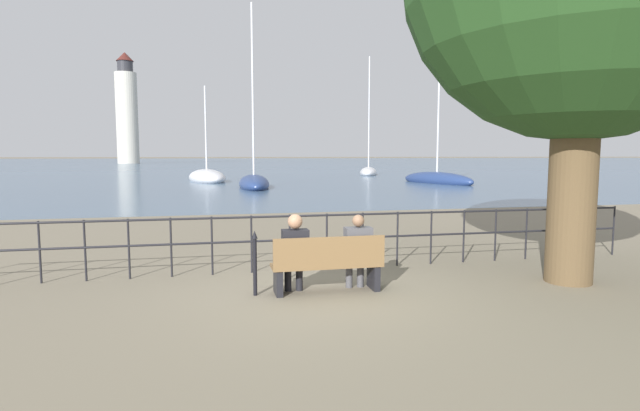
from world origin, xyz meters
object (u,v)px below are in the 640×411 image
Objects in this scene: park_bench at (328,265)px; sailboat_1 at (254,183)px; seated_person_left at (295,250)px; seated_person_right at (357,249)px; sailboat_0 at (207,178)px; closed_umbrella at (255,259)px; harbor_lighthouse at (127,112)px; sailboat_3 at (368,172)px; sailboat_2 at (437,179)px.

sailboat_1 is (1.00, 25.55, -0.11)m from park_bench.
seated_person_left reaches higher than seated_person_right.
seated_person_left is 0.15× the size of sailboat_0.
seated_person_right is 1.21× the size of closed_umbrella.
seated_person_left is 1.00m from seated_person_right.
seated_person_right is at bearing -79.87° from harbor_lighthouse.
harbor_lighthouse reaches higher than seated_person_right.
park_bench is 45.82m from sailboat_3.
park_bench is at bearing -171.25° from seated_person_right.
closed_umbrella is at bearing 175.78° from park_bench.
harbor_lighthouse is at bearing 99.90° from park_bench.
seated_person_left reaches higher than park_bench.
sailboat_3 is (15.15, 43.34, -0.33)m from seated_person_left.
seated_person_right is at bearing 0.06° from seated_person_left.
sailboat_2 is 15.92m from sailboat_3.
sailboat_0 is (-1.58, 33.91, -0.38)m from seated_person_left.
sailboat_2 is at bearing 10.34° from sailboat_1.
sailboat_2 reaches higher than closed_umbrella.
sailboat_2 is at bearing -69.43° from sailboat_3.
sailboat_1 is 102.12m from harbor_lighthouse.
sailboat_0 is at bearing 93.51° from park_bench.
park_bench is 31.29m from sailboat_2.
closed_umbrella is (-1.12, 0.08, 0.13)m from park_bench.
park_bench is 0.56m from seated_person_right.
sailboat_1 is at bearing -77.05° from harbor_lighthouse.
seated_person_right is 0.04× the size of harbor_lighthouse.
seated_person_right is (0.50, 0.08, 0.23)m from park_bench.
seated_person_right reaches higher than closed_umbrella.
seated_person_right is (1.00, 0.00, -0.02)m from seated_person_left.
seated_person_left is 0.10× the size of sailboat_2.
harbor_lighthouse is (-21.71, 124.35, 12.15)m from park_bench.
seated_person_right is 0.10× the size of sailboat_1.
sailboat_0 is (-2.08, 33.99, -0.13)m from park_bench.
seated_person_left is at bearing -91.03° from sailboat_1.
sailboat_1 reaches higher than closed_umbrella.
seated_person_left is 0.05× the size of harbor_lighthouse.
sailboat_2 is (15.43, 27.42, -0.35)m from seated_person_left.
sailboat_2 is 104.27m from harbor_lighthouse.
harbor_lighthouse reaches higher than seated_person_left.
sailboat_2 is (14.93, 27.50, -0.09)m from park_bench.
closed_umbrella is 31.77m from sailboat_2.
park_bench is 1.74× the size of closed_umbrella.
seated_person_left is 0.10× the size of sailboat_3.
seated_person_right reaches higher than park_bench.
sailboat_3 is (13.64, 17.87, 0.04)m from sailboat_1.
sailboat_0 is 0.30× the size of harbor_lighthouse.
sailboat_3 is (14.65, 43.42, -0.08)m from park_bench.
seated_person_left is 126.63m from harbor_lighthouse.
sailboat_3 is at bearing 70.73° from seated_person_left.
sailboat_2 reaches higher than sailboat_0.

